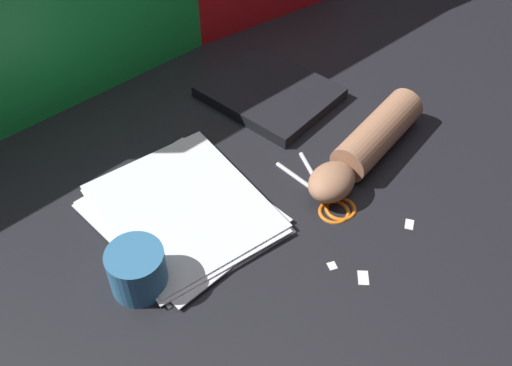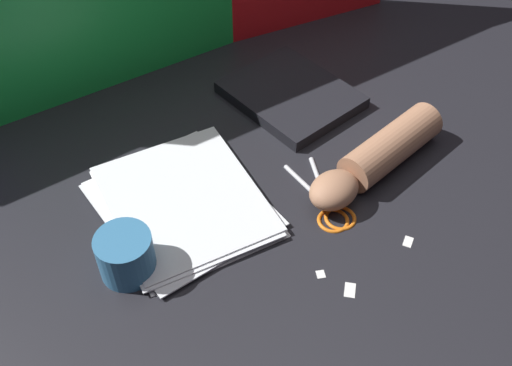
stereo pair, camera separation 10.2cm
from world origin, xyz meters
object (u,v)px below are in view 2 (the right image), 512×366
Objects in this scene: scissors at (329,206)px; hand_forearm at (377,157)px; book_closed at (291,95)px; mug at (126,255)px; paper_stack at (183,203)px.

scissors is 0.58× the size of hand_forearm.
hand_forearm is (0.02, -0.26, 0.02)m from book_closed.
mug is at bearing 170.15° from scissors.
mug is (-0.35, 0.06, 0.03)m from scissors.
mug is (-0.48, 0.03, 0.00)m from hand_forearm.
mug is at bearing -153.82° from book_closed.
book_closed is (0.33, 0.15, 0.01)m from paper_stack.
book_closed is 3.15× the size of mug.
scissors is at bearing -111.10° from book_closed.
hand_forearm is at bearing -3.63° from mug.
paper_stack reaches higher than scissors.
scissors is 2.11× the size of mug.
book_closed is 0.31m from scissors.
mug reaches higher than book_closed.
hand_forearm is at bearing -17.55° from paper_stack.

